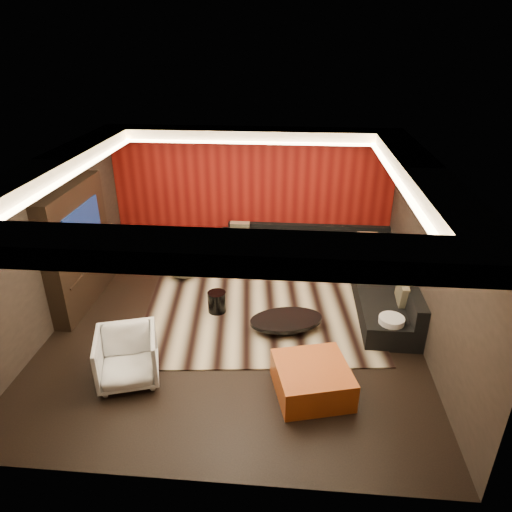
# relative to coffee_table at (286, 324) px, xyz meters

# --- Properties ---
(floor) EXTENTS (6.00, 6.00, 0.02)m
(floor) POSITION_rel_coffee_table_xyz_m (-0.86, 0.03, -0.13)
(floor) COLOR black
(floor) RESTS_ON ground
(ceiling) EXTENTS (6.00, 6.00, 0.02)m
(ceiling) POSITION_rel_coffee_table_xyz_m (-0.86, 0.03, 2.69)
(ceiling) COLOR silver
(ceiling) RESTS_ON ground
(wall_back) EXTENTS (6.00, 0.02, 2.80)m
(wall_back) POSITION_rel_coffee_table_xyz_m (-0.86, 3.04, 1.28)
(wall_back) COLOR black
(wall_back) RESTS_ON ground
(wall_left) EXTENTS (0.02, 6.00, 2.80)m
(wall_left) POSITION_rel_coffee_table_xyz_m (-3.87, 0.03, 1.28)
(wall_left) COLOR black
(wall_left) RESTS_ON ground
(wall_right) EXTENTS (0.02, 6.00, 2.80)m
(wall_right) POSITION_rel_coffee_table_xyz_m (2.15, 0.03, 1.28)
(wall_right) COLOR black
(wall_right) RESTS_ON ground
(red_feature_wall) EXTENTS (5.98, 0.05, 2.78)m
(red_feature_wall) POSITION_rel_coffee_table_xyz_m (-0.86, 3.00, 1.28)
(red_feature_wall) COLOR #6B0C0A
(red_feature_wall) RESTS_ON ground
(soffit_back) EXTENTS (6.00, 0.60, 0.22)m
(soffit_back) POSITION_rel_coffee_table_xyz_m (-0.86, 2.73, 2.57)
(soffit_back) COLOR silver
(soffit_back) RESTS_ON ground
(soffit_front) EXTENTS (6.00, 0.60, 0.22)m
(soffit_front) POSITION_rel_coffee_table_xyz_m (-0.86, -2.67, 2.57)
(soffit_front) COLOR silver
(soffit_front) RESTS_ON ground
(soffit_left) EXTENTS (0.60, 4.80, 0.22)m
(soffit_left) POSITION_rel_coffee_table_xyz_m (-3.56, 0.03, 2.57)
(soffit_left) COLOR silver
(soffit_left) RESTS_ON ground
(soffit_right) EXTENTS (0.60, 4.80, 0.22)m
(soffit_right) POSITION_rel_coffee_table_xyz_m (1.84, 0.03, 2.57)
(soffit_right) COLOR silver
(soffit_right) RESTS_ON ground
(cove_back) EXTENTS (4.80, 0.08, 0.04)m
(cove_back) POSITION_rel_coffee_table_xyz_m (-0.86, 2.39, 2.48)
(cove_back) COLOR #FFD899
(cove_back) RESTS_ON ground
(cove_front) EXTENTS (4.80, 0.08, 0.04)m
(cove_front) POSITION_rel_coffee_table_xyz_m (-0.86, -2.33, 2.48)
(cove_front) COLOR #FFD899
(cove_front) RESTS_ON ground
(cove_left) EXTENTS (0.08, 4.80, 0.04)m
(cove_left) POSITION_rel_coffee_table_xyz_m (-3.22, 0.03, 2.48)
(cove_left) COLOR #FFD899
(cove_left) RESTS_ON ground
(cove_right) EXTENTS (0.08, 4.80, 0.04)m
(cove_right) POSITION_rel_coffee_table_xyz_m (1.50, 0.03, 2.48)
(cove_right) COLOR #FFD899
(cove_right) RESTS_ON ground
(tv_surround) EXTENTS (0.30, 2.00, 2.20)m
(tv_surround) POSITION_rel_coffee_table_xyz_m (-3.71, 0.63, 0.98)
(tv_surround) COLOR black
(tv_surround) RESTS_ON ground
(tv_screen) EXTENTS (0.04, 1.30, 0.80)m
(tv_screen) POSITION_rel_coffee_table_xyz_m (-3.55, 0.63, 1.33)
(tv_screen) COLOR black
(tv_screen) RESTS_ON ground
(tv_shelf) EXTENTS (0.04, 1.60, 0.04)m
(tv_shelf) POSITION_rel_coffee_table_xyz_m (-3.55, 0.63, 0.58)
(tv_shelf) COLOR black
(tv_shelf) RESTS_ON ground
(rug) EXTENTS (4.28, 3.39, 0.02)m
(rug) POSITION_rel_coffee_table_xyz_m (-0.49, 0.44, -0.11)
(rug) COLOR #BCAC8A
(rug) RESTS_ON floor
(coffee_table) EXTENTS (1.49, 1.49, 0.20)m
(coffee_table) POSITION_rel_coffee_table_xyz_m (0.00, 0.00, 0.00)
(coffee_table) COLOR black
(coffee_table) RESTS_ON rug
(drum_stool) EXTENTS (0.41, 0.41, 0.38)m
(drum_stool) POSITION_rel_coffee_table_xyz_m (-1.24, 0.45, 0.09)
(drum_stool) COLOR black
(drum_stool) RESTS_ON rug
(striped_pouf) EXTENTS (0.86, 0.86, 0.36)m
(striped_pouf) POSITION_rel_coffee_table_xyz_m (-2.12, 1.69, 0.08)
(striped_pouf) COLOR #B7AE8E
(striped_pouf) RESTS_ON rug
(white_side_table) EXTENTS (0.46, 0.46, 0.50)m
(white_side_table) POSITION_rel_coffee_table_xyz_m (1.64, -0.24, 0.13)
(white_side_table) COLOR silver
(white_side_table) RESTS_ON floor
(orange_ottoman) EXTENTS (1.18, 1.18, 0.43)m
(orange_ottoman) POSITION_rel_coffee_table_xyz_m (0.39, -1.45, 0.09)
(orange_ottoman) COLOR #9E3614
(orange_ottoman) RESTS_ON floor
(armchair) EXTENTS (1.03, 1.04, 0.77)m
(armchair) POSITION_rel_coffee_table_xyz_m (-2.20, -1.40, 0.26)
(armchair) COLOR silver
(armchair) RESTS_ON floor
(sectional_sofa) EXTENTS (3.65, 3.50, 0.75)m
(sectional_sofa) POSITION_rel_coffee_table_xyz_m (0.88, 1.89, 0.14)
(sectional_sofa) COLOR black
(sectional_sofa) RESTS_ON floor
(throw_pillows) EXTENTS (3.25, 2.73, 0.50)m
(throw_pillows) POSITION_rel_coffee_table_xyz_m (1.06, 1.73, 0.50)
(throw_pillows) COLOR #C4BA8F
(throw_pillows) RESTS_ON sectional_sofa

